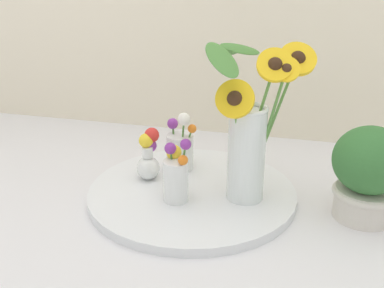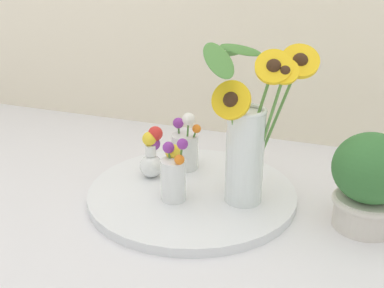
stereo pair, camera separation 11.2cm
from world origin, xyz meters
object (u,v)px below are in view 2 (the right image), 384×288
mason_jar_sunflowers (248,136)px  vase_small_back (185,148)px  serving_tray (192,193)px  vase_small_center (174,174)px  potted_plant (370,180)px  vase_bulb_right (152,155)px

mason_jar_sunflowers → vase_small_back: mason_jar_sunflowers is taller
mason_jar_sunflowers → serving_tray: bearing=176.9°
serving_tray → mason_jar_sunflowers: mason_jar_sunflowers is taller
vase_small_back → vase_small_center: bearing=-77.2°
serving_tray → potted_plant: 0.44m
mason_jar_sunflowers → potted_plant: bearing=2.7°
mason_jar_sunflowers → vase_small_center: bearing=-161.0°
mason_jar_sunflowers → potted_plant: 0.29m
vase_bulb_right → potted_plant: potted_plant is taller
mason_jar_sunflowers → vase_small_center: mason_jar_sunflowers is taller
mason_jar_sunflowers → potted_plant: mason_jar_sunflowers is taller
serving_tray → vase_bulb_right: size_ratio=3.83×
vase_small_back → potted_plant: bearing=-12.9°
serving_tray → mason_jar_sunflowers: size_ratio=1.39×
vase_small_center → vase_bulb_right: vase_small_center is taller
potted_plant → serving_tray: bearing=-179.3°
vase_small_back → potted_plant: (0.49, -0.11, 0.03)m
vase_small_center → potted_plant: potted_plant is taller
vase_small_center → vase_small_back: 0.19m
vase_bulb_right → potted_plant: size_ratio=0.62×
serving_tray → potted_plant: potted_plant is taller
mason_jar_sunflowers → vase_bulb_right: size_ratio=2.75×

